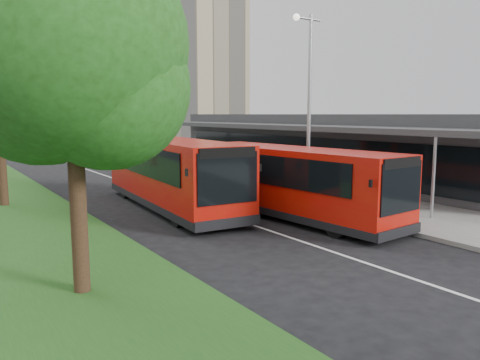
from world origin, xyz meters
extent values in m
plane|color=black|center=(0.00, 0.00, 0.00)|extent=(120.00, 120.00, 0.00)
cube|color=slate|center=(6.00, 20.00, 0.07)|extent=(5.00, 80.00, 0.15)
cube|color=silver|center=(0.00, 15.00, 0.01)|extent=(0.12, 70.00, 0.01)
cube|color=silver|center=(3.30, -2.00, 0.01)|extent=(0.12, 2.00, 0.01)
cube|color=silver|center=(3.30, 4.00, 0.01)|extent=(0.12, 2.00, 0.01)
cube|color=silver|center=(3.30, 10.00, 0.01)|extent=(0.12, 2.00, 0.01)
cube|color=silver|center=(3.30, 16.00, 0.01)|extent=(0.12, 2.00, 0.01)
cube|color=silver|center=(3.30, 22.00, 0.01)|extent=(0.12, 2.00, 0.01)
cube|color=silver|center=(3.30, 28.00, 0.01)|extent=(0.12, 2.00, 0.01)
cube|color=silver|center=(3.30, 34.00, 0.01)|extent=(0.12, 2.00, 0.01)
cube|color=silver|center=(3.30, 40.00, 0.01)|extent=(0.12, 2.00, 0.01)
cube|color=silver|center=(3.30, 46.00, 0.01)|extent=(0.12, 2.00, 0.01)
cube|color=tan|center=(14.00, 42.00, 9.00)|extent=(22.00, 12.00, 18.00)
cube|color=#303033|center=(11.00, 8.00, 2.00)|extent=(5.00, 26.00, 4.00)
cube|color=black|center=(8.48, 8.00, 1.60)|extent=(0.06, 24.00, 2.20)
cube|color=#303033|center=(7.20, 8.00, 3.30)|extent=(2.80, 26.00, 0.25)
cylinder|color=#9A9DA2|center=(5.90, -3.00, 1.65)|extent=(0.12, 0.12, 3.30)
cylinder|color=#9A9DA2|center=(5.90, 19.00, 1.65)|extent=(0.12, 0.12, 3.30)
cylinder|color=black|center=(-7.00, -3.00, 1.93)|extent=(0.36, 0.36, 3.86)
sphere|color=#1C4612|center=(-7.00, -3.00, 5.44)|extent=(4.91, 4.91, 4.91)
sphere|color=#1C4612|center=(-6.40, -3.40, 4.56)|extent=(3.51, 3.51, 3.51)
sphere|color=#1C4612|center=(-7.50, -2.50, 4.83)|extent=(3.86, 3.86, 3.86)
cylinder|color=black|center=(-7.00, 9.00, 1.85)|extent=(0.36, 0.36, 3.70)
sphere|color=#1C4612|center=(-6.40, 8.60, 4.37)|extent=(3.36, 3.36, 3.36)
cylinder|color=#9A9DA2|center=(4.20, 2.00, 4.15)|extent=(0.16, 0.16, 8.00)
cylinder|color=#9A9DA2|center=(4.00, 2.00, 7.95)|extent=(1.40, 0.10, 0.10)
sphere|color=silver|center=(3.40, 2.00, 7.95)|extent=(0.28, 0.28, 0.28)
cylinder|color=#9A9DA2|center=(4.20, 22.00, 4.15)|extent=(0.16, 0.16, 8.00)
cylinder|color=#9A9DA2|center=(4.00, 22.00, 7.95)|extent=(1.40, 0.10, 0.10)
sphere|color=silver|center=(3.40, 22.00, 7.95)|extent=(0.28, 0.28, 0.28)
cube|color=#AF1709|center=(2.01, 0.49, 1.52)|extent=(2.93, 9.65, 2.40)
cube|color=black|center=(2.01, 0.49, 0.34)|extent=(2.95, 9.67, 0.27)
cube|color=black|center=(2.34, -4.27, 1.77)|extent=(2.04, 0.19, 1.58)
cube|color=black|center=(1.67, 5.25, 1.90)|extent=(1.99, 0.19, 1.18)
cube|color=black|center=(0.84, 0.68, 1.95)|extent=(0.63, 8.13, 1.09)
cube|color=black|center=(3.14, 0.84, 1.95)|extent=(0.63, 8.13, 1.09)
cube|color=black|center=(2.34, -4.28, 0.36)|extent=(2.26, 0.24, 0.32)
cube|color=black|center=(2.34, -4.28, 2.54)|extent=(1.90, 0.17, 0.32)
cube|color=black|center=(1.06, -4.16, 1.99)|extent=(0.09, 0.09, 0.23)
cube|color=black|center=(3.59, -3.98, 1.99)|extent=(0.09, 0.09, 0.23)
cylinder|color=black|center=(1.27, -2.65, 0.41)|extent=(0.33, 0.83, 0.82)
cylinder|color=black|center=(3.17, -2.51, 0.41)|extent=(0.33, 0.83, 0.82)
cylinder|color=black|center=(0.84, 3.49, 0.41)|extent=(0.33, 0.83, 0.82)
cylinder|color=black|center=(2.74, 3.63, 0.41)|extent=(0.33, 0.83, 0.82)
cube|color=#AF1709|center=(-1.07, 4.77, 1.64)|extent=(3.26, 10.47, 2.60)
cube|color=black|center=(-1.07, 4.77, 0.37)|extent=(3.28, 10.49, 0.29)
cube|color=black|center=(-1.48, -0.39, 1.91)|extent=(2.21, 0.22, 1.72)
cube|color=black|center=(-0.67, 9.93, 2.06)|extent=(2.16, 0.22, 1.28)
cube|color=black|center=(-2.29, 5.17, 2.11)|extent=(0.74, 8.81, 1.18)
cube|color=black|center=(0.19, 4.97, 2.11)|extent=(0.74, 8.81, 1.18)
cube|color=black|center=(-1.48, -0.40, 0.39)|extent=(2.45, 0.27, 0.34)
cube|color=black|center=(-1.48, -0.40, 2.75)|extent=(2.06, 0.20, 0.34)
cube|color=black|center=(-2.83, -0.06, 2.16)|extent=(0.09, 0.09, 0.25)
cube|color=black|center=(-0.09, -0.28, 2.16)|extent=(0.09, 0.09, 0.25)
cylinder|color=black|center=(-2.36, 1.53, 0.44)|extent=(0.36, 0.90, 0.88)
cylinder|color=black|center=(-0.31, 1.36, 0.44)|extent=(0.36, 0.90, 0.88)
cylinder|color=black|center=(-1.84, 8.18, 0.44)|extent=(0.36, 0.90, 0.88)
cylinder|color=black|center=(0.22, 8.02, 0.44)|extent=(0.36, 0.90, 0.88)
cylinder|color=#3A2317|center=(5.38, 8.93, 0.62)|extent=(0.59, 0.59, 0.94)
cylinder|color=#D7CC0B|center=(5.25, 18.73, 0.72)|extent=(0.20, 0.20, 1.14)
imported|color=maroon|center=(1.68, 38.72, 0.69)|extent=(2.56, 4.32, 1.38)
imported|color=navy|center=(-1.07, 44.71, 0.56)|extent=(1.54, 3.48, 1.11)
camera|label=1|loc=(-9.65, -13.23, 3.99)|focal=35.00mm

